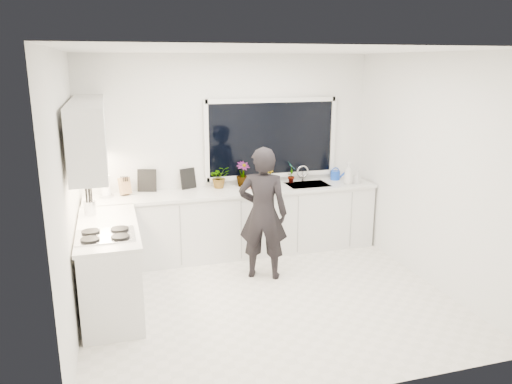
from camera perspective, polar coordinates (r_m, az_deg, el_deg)
name	(u,v)px	position (r m, az deg, el deg)	size (l,w,h in m)	color
floor	(268,300)	(5.75, 1.36, -12.23)	(4.00, 3.50, 0.02)	beige
wall_back	(230,154)	(6.94, -3.04, 4.33)	(4.00, 0.02, 2.70)	white
wall_left	(67,197)	(5.05, -20.80, -0.52)	(0.02, 3.50, 2.70)	white
wall_right	(432,171)	(6.19, 19.48, 2.25)	(0.02, 3.50, 2.70)	white
ceiling	(269,49)	(5.13, 1.55, 16.00)	(4.00, 3.50, 0.02)	white
window	(272,138)	(7.03, 1.79, 6.14)	(1.80, 0.02, 1.00)	black
base_cabinets_back	(236,223)	(6.87, -2.33, -3.60)	(3.92, 0.58, 0.88)	white
base_cabinets_left	(111,268)	(5.65, -16.27, -8.32)	(0.58, 1.60, 0.88)	white
countertop_back	(236,191)	(6.73, -2.35, 0.09)	(3.94, 0.62, 0.04)	silver
countertop_left	(107,227)	(5.49, -16.61, -3.89)	(0.62, 1.60, 0.04)	silver
upper_cabinets	(89,134)	(5.63, -18.57, 6.35)	(0.34, 2.10, 0.70)	white
sink	(308,188)	(7.07, 5.91, 0.48)	(0.58, 0.42, 0.14)	silver
faucet	(303,174)	(7.21, 5.34, 2.09)	(0.03, 0.03, 0.22)	silver
stovetop	(105,235)	(5.15, -16.83, -4.73)	(0.56, 0.48, 0.03)	black
person	(263,213)	(6.02, 0.80, -2.47)	(0.60, 0.39, 1.63)	black
pizza_tray	(256,188)	(6.78, 0.05, 0.51)	(0.43, 0.32, 0.03)	silver
pizza	(256,186)	(6.77, 0.05, 0.65)	(0.39, 0.28, 0.01)	red
watering_can	(335,175)	(7.38, 9.04, 1.90)	(0.14, 0.14, 0.13)	#1441BD
paper_towel_roll	(106,187)	(6.61, -16.78, 0.55)	(0.11, 0.11, 0.26)	white
knife_block	(125,187)	(6.65, -14.76, 0.60)	(0.13, 0.10, 0.22)	olive
utensil_crock	(90,208)	(5.90, -18.46, -1.74)	(0.13, 0.13, 0.16)	silver
picture_frame_large	(188,178)	(6.82, -7.77, 1.54)	(0.22, 0.02, 0.28)	black
picture_frame_small	(147,180)	(6.76, -12.35, 1.30)	(0.25, 0.02, 0.30)	black
herb_plants	(242,175)	(6.88, -1.66, 1.93)	(1.26, 0.25, 0.34)	#26662D
soap_bottles	(350,174)	(7.13, 10.71, 2.04)	(0.28, 0.17, 0.32)	#D8BF66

